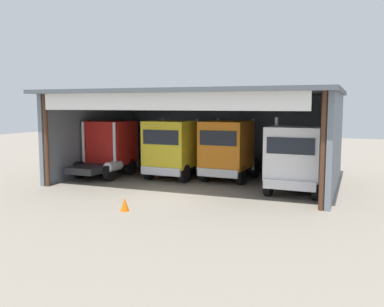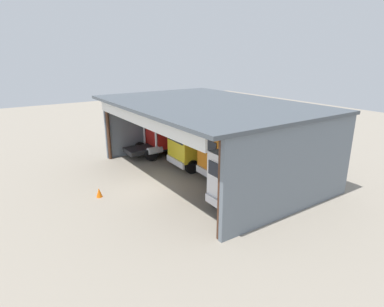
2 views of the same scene
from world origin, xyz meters
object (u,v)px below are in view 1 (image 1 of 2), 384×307
(tool_cart, at_px, (164,162))
(truck_yellow_center_left_bay, at_px, (172,149))
(truck_red_center_right_bay, at_px, (109,147))
(truck_white_left_bay, at_px, (295,159))
(truck_orange_center_bay, at_px, (228,149))
(traffic_cone, at_px, (125,204))
(oil_drum, at_px, (168,160))

(tool_cart, bearing_deg, truck_yellow_center_left_bay, -57.63)
(truck_red_center_right_bay, relative_size, truck_white_left_bay, 1.09)
(truck_yellow_center_left_bay, xyz_separation_m, truck_orange_center_bay, (3.15, 0.66, 0.03))
(truck_orange_center_bay, bearing_deg, tool_cart, -21.90)
(truck_white_left_bay, bearing_deg, truck_red_center_right_bay, -5.29)
(truck_orange_center_bay, height_order, traffic_cone, truck_orange_center_bay)
(truck_white_left_bay, bearing_deg, oil_drum, -31.21)
(oil_drum, relative_size, tool_cart, 0.90)
(truck_yellow_center_left_bay, bearing_deg, tool_cart, -54.72)
(truck_yellow_center_left_bay, bearing_deg, truck_orange_center_bay, -165.29)
(truck_orange_center_bay, height_order, oil_drum, truck_orange_center_bay)
(truck_red_center_right_bay, bearing_deg, truck_white_left_bay, -6.63)
(truck_yellow_center_left_bay, xyz_separation_m, tool_cart, (-1.96, 3.09, -1.26))
(truck_red_center_right_bay, xyz_separation_m, traffic_cone, (5.27, -7.10, -1.46))
(truck_yellow_center_left_bay, distance_m, truck_orange_center_bay, 3.22)
(oil_drum, bearing_deg, truck_orange_center_bay, -34.69)
(truck_red_center_right_bay, distance_m, truck_white_left_bay, 11.29)
(oil_drum, distance_m, traffic_cone, 12.39)
(tool_cart, distance_m, traffic_cone, 11.03)
(truck_white_left_bay, height_order, traffic_cone, truck_white_left_bay)
(truck_red_center_right_bay, distance_m, tool_cart, 4.19)
(truck_orange_center_bay, xyz_separation_m, traffic_cone, (-1.89, -8.11, -1.52))
(traffic_cone, bearing_deg, tool_cart, 107.00)
(truck_white_left_bay, height_order, tool_cart, truck_white_left_bay)
(tool_cart, xyz_separation_m, traffic_cone, (3.22, -10.54, -0.22))
(truck_red_center_right_bay, xyz_separation_m, tool_cart, (2.04, 3.45, -1.24))
(tool_cart, bearing_deg, oil_drum, 103.52)
(tool_cart, bearing_deg, traffic_cone, -73.00)
(truck_red_center_right_bay, relative_size, truck_orange_center_bay, 0.88)
(truck_red_center_right_bay, xyz_separation_m, oil_drum, (1.72, 4.77, -1.29))
(truck_white_left_bay, xyz_separation_m, traffic_cone, (-5.93, -5.63, -1.45))
(truck_yellow_center_left_bay, height_order, oil_drum, truck_yellow_center_left_bay)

